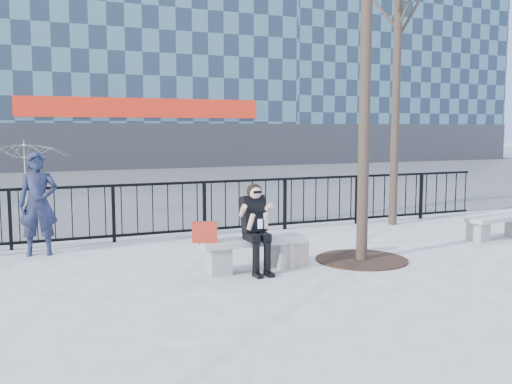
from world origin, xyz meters
name	(u,v)px	position (x,y,z in m)	size (l,w,h in m)	color
ground	(252,270)	(0.00, 0.00, 0.00)	(120.00, 120.00, 0.00)	gray
street_surface	(107,183)	(0.00, 15.00, 0.00)	(60.00, 23.00, 0.01)	#474747
railing	(195,209)	(0.00, 3.00, 0.55)	(14.00, 0.06, 1.10)	black
building_right	(368,11)	(20.00, 27.00, 10.30)	(16.20, 10.20, 20.60)	slate
tree_grate	(361,259)	(1.90, -0.10, 0.01)	(1.50, 1.50, 0.02)	black
bench_main	(252,251)	(0.00, 0.00, 0.30)	(1.65, 0.46, 0.49)	gray
bench_second	(498,225)	(5.38, 0.42, 0.27)	(1.50, 0.42, 0.44)	gray
seated_woman	(256,228)	(0.00, -0.16, 0.67)	(0.50, 0.64, 1.34)	black
handbag	(205,232)	(-0.75, 0.02, 0.64)	(0.36, 0.17, 0.30)	#A82414
shopping_bag	(296,254)	(0.71, -0.07, 0.20)	(0.42, 0.16, 0.40)	beige
standing_man	(38,204)	(-2.94, 2.37, 0.88)	(0.64, 0.42, 1.76)	black
vendor_umbrella	(25,181)	(-3.08, 6.22, 0.94)	(2.05, 2.10, 1.88)	yellow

